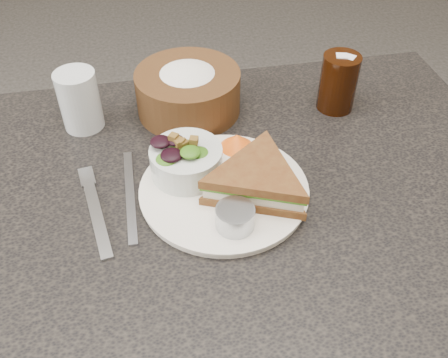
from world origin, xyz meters
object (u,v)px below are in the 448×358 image
bread_basket (188,85)px  water_glass (79,100)px  salad_bowl (186,157)px  dressing_ramekin (235,218)px  dining_table (227,315)px  sandwich (257,180)px  cola_glass (339,80)px  dinner_plate (224,190)px

bread_basket → water_glass: same height
salad_bowl → dressing_ramekin: size_ratio=2.02×
dining_table → dressing_ramekin: 0.41m
sandwich → salad_bowl: salad_bowl is taller
dining_table → cola_glass: (0.24, 0.18, 0.44)m
dining_table → water_glass: size_ratio=9.19×
dinner_plate → cola_glass: bearing=37.1°
salad_bowl → dining_table: bearing=-30.2°
dining_table → dressing_ramekin: bearing=-94.9°
water_glass → dinner_plate: bearing=-45.7°
salad_bowl → water_glass: 0.24m
dinner_plate → salad_bowl: (-0.05, 0.05, 0.04)m
sandwich → dressing_ramekin: bearing=-104.7°
dining_table → bread_basket: size_ratio=5.17×
bread_basket → water_glass: 0.20m
dinner_plate → bread_basket: bearing=95.4°
sandwich → bread_basket: 0.26m
bread_basket → water_glass: (-0.20, -0.01, -0.00)m
dinner_plate → cola_glass: size_ratio=2.18×
salad_bowl → water_glass: water_glass is taller
sandwich → salad_bowl: bearing=169.8°
dining_table → bread_basket: bearing=97.8°
salad_bowl → bread_basket: bread_basket is taller
salad_bowl → cola_glass: bearing=25.6°
dining_table → water_glass: 0.53m
dining_table → water_glass: water_glass is taller
dinner_plate → water_glass: size_ratio=2.41×
dining_table → dressing_ramekin: size_ratio=17.58×
dining_table → dinner_plate: bearing=-129.0°
dining_table → bread_basket: 0.49m
dining_table → salad_bowl: (-0.06, 0.04, 0.42)m
dinner_plate → water_glass: water_glass is taller
sandwich → water_glass: 0.36m
dining_table → sandwich: (0.04, -0.03, 0.41)m
water_glass → bread_basket: bearing=3.4°
sandwich → water_glass: water_glass is taller
dinner_plate → salad_bowl: salad_bowl is taller
salad_bowl → bread_basket: bearing=81.1°
dining_table → dressing_ramekin: (-0.01, -0.09, 0.40)m
bread_basket → cola_glass: cola_glass is taller
salad_bowl → cola_glass: cola_glass is taller
salad_bowl → sandwich: bearing=-32.8°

